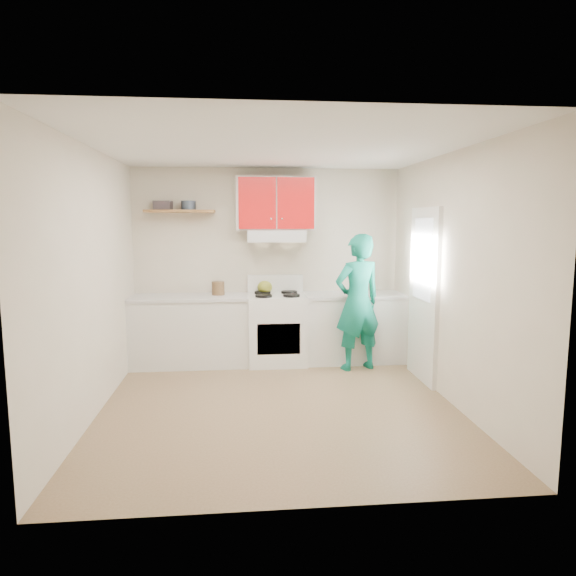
{
  "coord_description": "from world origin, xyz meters",
  "views": [
    {
      "loc": [
        -0.39,
        -4.98,
        1.89
      ],
      "look_at": [
        0.15,
        0.55,
        1.15
      ],
      "focal_mm": 31.36,
      "sensor_mm": 36.0,
      "label": 1
    }
  ],
  "objects": [
    {
      "name": "ceiling",
      "position": [
        0.0,
        0.0,
        2.6
      ],
      "size": [
        3.6,
        3.8,
        0.04
      ],
      "primitive_type": "cube",
      "color": "white",
      "rests_on": "floor"
    },
    {
      "name": "floor",
      "position": [
        0.0,
        0.0,
        0.0
      ],
      "size": [
        3.8,
        3.8,
        0.0
      ],
      "primitive_type": "plane",
      "color": "brown",
      "rests_on": "ground"
    },
    {
      "name": "books",
      "position": [
        -1.37,
        1.75,
        2.1
      ],
      "size": [
        0.24,
        0.19,
        0.12
      ],
      "primitive_type": "cube",
      "rotation": [
        0.0,
        0.0,
        -0.14
      ],
      "color": "#423A40",
      "rests_on": "shelf"
    },
    {
      "name": "silicone_mat",
      "position": [
        1.53,
        1.53,
        0.9
      ],
      "size": [
        0.38,
        0.34,
        0.01
      ],
      "primitive_type": "cube",
      "rotation": [
        0.0,
        0.0,
        0.28
      ],
      "color": "red",
      "rests_on": "counter_right"
    },
    {
      "name": "crock",
      "position": [
        -0.67,
        1.66,
        1.0
      ],
      "size": [
        0.17,
        0.17,
        0.2
      ],
      "primitive_type": "cylinder",
      "rotation": [
        0.0,
        0.0,
        -0.04
      ],
      "color": "brown",
      "rests_on": "counter_left"
    },
    {
      "name": "counter_right",
      "position": [
        1.14,
        1.6,
        0.45
      ],
      "size": [
        1.32,
        0.6,
        0.9
      ],
      "primitive_type": "cube",
      "color": "silver",
      "rests_on": "floor"
    },
    {
      "name": "counter_left",
      "position": [
        -1.04,
        1.6,
        0.45
      ],
      "size": [
        1.52,
        0.6,
        0.9
      ],
      "primitive_type": "cube",
      "color": "silver",
      "rests_on": "floor"
    },
    {
      "name": "right_wall",
      "position": [
        1.8,
        0.0,
        1.3
      ],
      "size": [
        0.04,
        3.8,
        2.6
      ],
      "primitive_type": "cube",
      "color": "beige",
      "rests_on": "floor"
    },
    {
      "name": "tin",
      "position": [
        -1.04,
        1.76,
        2.1
      ],
      "size": [
        0.23,
        0.23,
        0.12
      ],
      "primitive_type": "cylinder",
      "rotation": [
        0.0,
        0.0,
        0.24
      ],
      "color": "#333D4C",
      "rests_on": "shelf"
    },
    {
      "name": "stove",
      "position": [
        0.1,
        1.57,
        0.46
      ],
      "size": [
        0.76,
        0.65,
        0.92
      ],
      "primitive_type": "cube",
      "color": "white",
      "rests_on": "floor"
    },
    {
      "name": "left_wall",
      "position": [
        -1.8,
        0.0,
        1.3
      ],
      "size": [
        0.04,
        3.8,
        2.6
      ],
      "primitive_type": "cube",
      "color": "beige",
      "rests_on": "floor"
    },
    {
      "name": "shelf",
      "position": [
        -1.15,
        1.75,
        2.02
      ],
      "size": [
        0.9,
        0.3,
        0.04
      ],
      "primitive_type": "cube",
      "color": "brown",
      "rests_on": "back_wall"
    },
    {
      "name": "range_hood",
      "position": [
        0.1,
        1.68,
        1.7
      ],
      "size": [
        0.76,
        0.44,
        0.15
      ],
      "primitive_type": "cube",
      "color": "silver",
      "rests_on": "back_wall"
    },
    {
      "name": "door",
      "position": [
        1.78,
        0.7,
        1.02
      ],
      "size": [
        0.05,
        0.85,
        2.05
      ],
      "primitive_type": "cube",
      "color": "white",
      "rests_on": "floor"
    },
    {
      "name": "cutting_board",
      "position": [
        0.95,
        1.54,
        0.91
      ],
      "size": [
        0.37,
        0.29,
        0.02
      ],
      "primitive_type": "cube",
      "rotation": [
        0.0,
        0.0,
        -0.17
      ],
      "color": "olive",
      "rests_on": "counter_right"
    },
    {
      "name": "person",
      "position": [
        1.1,
        1.2,
        0.87
      ],
      "size": [
        0.73,
        0.58,
        1.74
      ],
      "primitive_type": "imported",
      "rotation": [
        0.0,
        0.0,
        3.44
      ],
      "color": "#0D7661",
      "rests_on": "floor"
    },
    {
      "name": "front_wall",
      "position": [
        0.0,
        -1.9,
        1.3
      ],
      "size": [
        3.6,
        0.04,
        2.6
      ],
      "primitive_type": "cube",
      "color": "beige",
      "rests_on": "floor"
    },
    {
      "name": "door_glass",
      "position": [
        1.75,
        0.7,
        1.45
      ],
      "size": [
        0.01,
        0.55,
        0.95
      ],
      "primitive_type": "cube",
      "color": "white",
      "rests_on": "door"
    },
    {
      "name": "upper_cabinets",
      "position": [
        0.1,
        1.73,
        2.12
      ],
      "size": [
        1.02,
        0.33,
        0.7
      ],
      "primitive_type": "cube",
      "color": "red",
      "rests_on": "back_wall"
    },
    {
      "name": "kettle",
      "position": [
        -0.05,
        1.74,
        1.01
      ],
      "size": [
        0.25,
        0.25,
        0.17
      ],
      "primitive_type": "ellipsoid",
      "rotation": [
        0.0,
        0.0,
        0.29
      ],
      "color": "olive",
      "rests_on": "stove"
    },
    {
      "name": "back_wall",
      "position": [
        0.0,
        1.9,
        1.3
      ],
      "size": [
        3.6,
        0.04,
        2.6
      ],
      "primitive_type": "cube",
      "color": "beige",
      "rests_on": "floor"
    }
  ]
}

